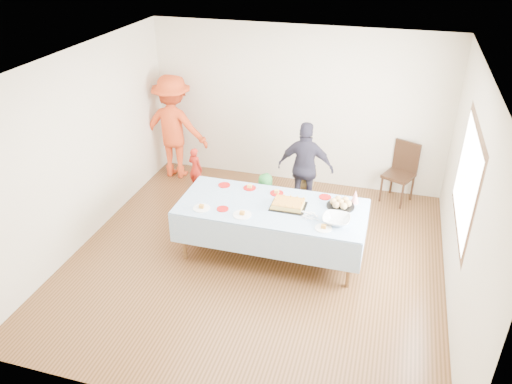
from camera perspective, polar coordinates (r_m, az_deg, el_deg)
ground at (r=6.97m, az=0.01°, el=-7.64°), size 5.00×5.00×0.00m
room_walls at (r=6.07m, az=0.51°, el=5.82°), size 5.04×5.04×2.72m
party_table at (r=6.67m, az=1.80°, el=-2.00°), size 2.50×1.10×0.78m
birthday_cake at (r=6.61m, az=3.72°, el=-1.41°), size 0.46×0.36×0.08m
rolls_tray at (r=6.69m, az=9.65°, el=-1.32°), size 0.37×0.37×0.11m
punch_bowl at (r=6.34m, az=9.16°, el=-3.16°), size 0.35×0.35×0.09m
party_hat at (r=6.81m, az=11.27°, el=-0.50°), size 0.11×0.11×0.18m
fork_pile at (r=6.40m, az=6.22°, el=-2.70°), size 0.24×0.18×0.07m
plate_red_far_a at (r=7.15m, az=-3.65°, el=0.80°), size 0.17×0.17×0.01m
plate_red_far_b at (r=7.07m, az=-0.74°, el=0.48°), size 0.18×0.18×0.01m
plate_red_far_c at (r=6.94m, az=2.39°, el=-0.13°), size 0.19×0.19×0.01m
plate_red_far_d at (r=6.90m, az=7.90°, el=-0.57°), size 0.17×0.17×0.01m
plate_red_near at (r=6.58m, az=-3.83°, el=-1.94°), size 0.16×0.16×0.01m
plate_white_left at (r=6.62m, az=-6.23°, el=-1.84°), size 0.23×0.23×0.01m
plate_white_mid at (r=6.44m, az=-1.59°, el=-2.62°), size 0.24×0.24×0.01m
plate_white_right at (r=6.22m, az=7.71°, el=-4.13°), size 0.21×0.21×0.01m
dining_chair at (r=8.46m, az=16.32°, el=2.56°), size 0.57×0.57×1.00m
toddler_left at (r=8.61m, az=-6.93°, el=2.69°), size 0.31×0.25×0.75m
toddler_mid at (r=7.49m, az=1.05°, el=-0.89°), size 0.46×0.34×0.86m
toddler_right at (r=8.10m, az=5.75°, el=1.56°), size 0.44×0.35×0.90m
adult_left at (r=8.92m, az=-9.35°, el=7.33°), size 1.20×0.70×1.85m
adult_right at (r=7.77m, az=5.68°, el=2.77°), size 0.87×0.37×1.49m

